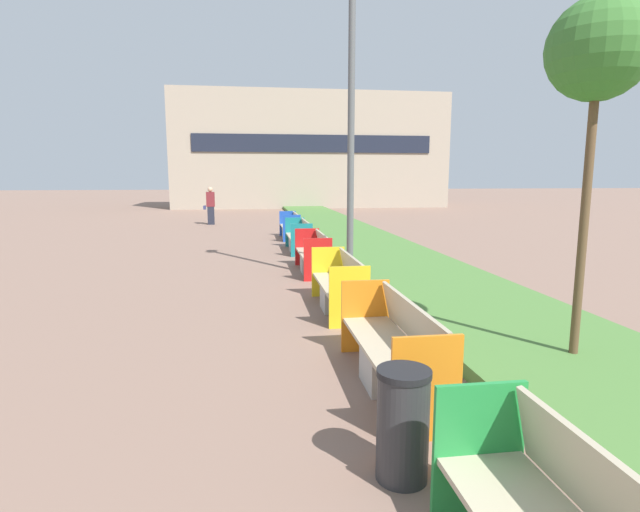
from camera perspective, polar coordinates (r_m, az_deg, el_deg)
planter_grass_strip at (r=10.89m, az=12.25°, el=-2.56°), size 2.80×120.00×0.18m
building_backdrop at (r=37.86m, az=-1.22°, el=11.86°), size 19.70×5.41×8.15m
bench_orange_frame at (r=5.50m, az=8.32°, el=-10.96°), size 0.65×2.30×0.94m
bench_yellow_frame at (r=8.46m, az=2.26°, el=-3.78°), size 0.65×2.08×0.94m
bench_red_frame at (r=11.77m, az=-0.72°, el=-0.11°), size 0.65×2.06×0.94m
bench_teal_frame at (r=15.11m, az=-2.38°, el=1.93°), size 0.65×2.13×0.94m
bench_blue_frame at (r=18.22m, az=-3.38°, el=3.13°), size 0.65×1.91×0.94m
litter_bin at (r=3.95m, az=9.43°, el=-18.46°), size 0.40×0.40×0.86m
street_lamp_post at (r=10.61m, az=3.61°, el=18.11°), size 0.24×0.44×7.07m
sapling_tree_near at (r=6.55m, az=29.20°, el=19.54°), size 1.10×1.10×4.16m
pedestrian_walking at (r=24.05m, az=-12.41°, el=5.67°), size 0.53×0.24×1.76m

